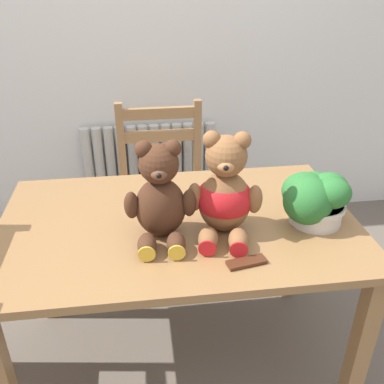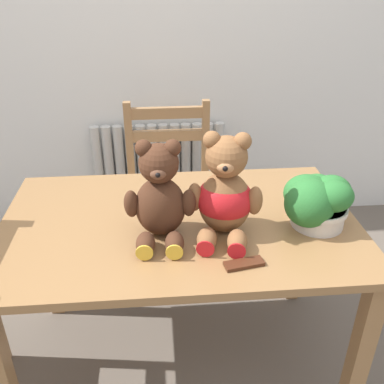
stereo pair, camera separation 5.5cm
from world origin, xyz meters
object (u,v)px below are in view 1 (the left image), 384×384
wooden_chair_behind (163,186)px  teddy_bear_left (160,198)px  chocolate_bar (246,262)px  teddy_bear_right (225,194)px  potted_plant (315,197)px

wooden_chair_behind → teddy_bear_left: 0.94m
teddy_bear_left → chocolate_bar: size_ratio=2.77×
teddy_bear_right → wooden_chair_behind: bearing=-67.5°
wooden_chair_behind → chocolate_bar: bearing=100.5°
teddy_bear_left → potted_plant: teddy_bear_left is taller
potted_plant → wooden_chair_behind: bearing=120.2°
teddy_bear_left → teddy_bear_right: 0.21m
teddy_bear_left → chocolate_bar: teddy_bear_left is taller
chocolate_bar → teddy_bear_right: bearing=100.1°
wooden_chair_behind → teddy_bear_left: teddy_bear_left is taller
teddy_bear_left → potted_plant: (0.54, 0.02, -0.05)m
potted_plant → chocolate_bar: bearing=-144.0°
wooden_chair_behind → potted_plant: (0.48, -0.83, 0.36)m
wooden_chair_behind → teddy_bear_left: (-0.06, -0.85, 0.41)m
wooden_chair_behind → potted_plant: potted_plant is taller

